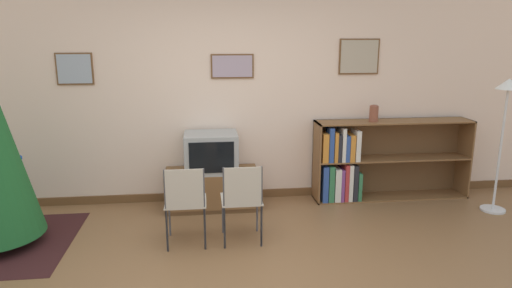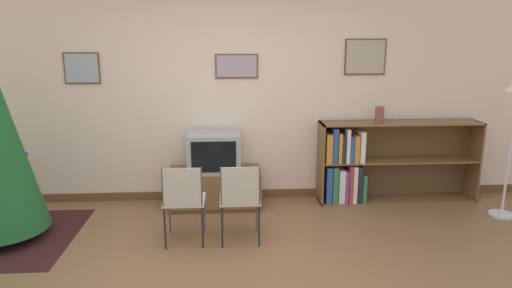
{
  "view_description": "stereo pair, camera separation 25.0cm",
  "coord_description": "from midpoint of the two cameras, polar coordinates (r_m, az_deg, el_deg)",
  "views": [
    {
      "loc": [
        -0.29,
        -3.35,
        2.04
      ],
      "look_at": [
        0.25,
        1.18,
        0.93
      ],
      "focal_mm": 32.0,
      "sensor_mm": 36.0,
      "label": 1
    },
    {
      "loc": [
        -0.04,
        -3.38,
        2.04
      ],
      "look_at": [
        0.25,
        1.18,
        0.93
      ],
      "focal_mm": 32.0,
      "sensor_mm": 36.0,
      "label": 2
    }
  ],
  "objects": [
    {
      "name": "ground_plane",
      "position": [
        3.94,
        -3.57,
        -17.6
      ],
      "size": [
        24.0,
        24.0,
        0.0
      ],
      "primitive_type": "plane",
      "color": "brown"
    },
    {
      "name": "wall_back",
      "position": [
        5.59,
        -5.03,
        6.5
      ],
      "size": [
        8.84,
        0.11,
        2.7
      ],
      "color": "beige",
      "rests_on": "ground_plane"
    },
    {
      "name": "tv_console",
      "position": [
        5.53,
        -6.82,
        -5.6
      ],
      "size": [
        1.1,
        0.51,
        0.46
      ],
      "color": "brown",
      "rests_on": "ground_plane"
    },
    {
      "name": "television",
      "position": [
        5.4,
        -6.96,
        -1.04
      ],
      "size": [
        0.62,
        0.5,
        0.46
      ],
      "color": "#9E9E99",
      "rests_on": "tv_console"
    },
    {
      "name": "folding_chair_left",
      "position": [
        4.5,
        -10.42,
        -7.01
      ],
      "size": [
        0.4,
        0.4,
        0.82
      ],
      "color": "#BCB29E",
      "rests_on": "ground_plane"
    },
    {
      "name": "folding_chair_right",
      "position": [
        4.49,
        -3.36,
        -6.83
      ],
      "size": [
        0.4,
        0.4,
        0.82
      ],
      "color": "#BCB29E",
      "rests_on": "ground_plane"
    },
    {
      "name": "bookshelf",
      "position": [
        5.84,
        12.09,
        -2.25
      ],
      "size": [
        1.96,
        0.36,
        1.0
      ],
      "color": "brown",
      "rests_on": "ground_plane"
    },
    {
      "name": "vase",
      "position": [
        5.7,
        13.3,
        3.76
      ],
      "size": [
        0.11,
        0.11,
        0.2
      ],
      "color": "brown",
      "rests_on": "bookshelf"
    },
    {
      "name": "standing_lamp",
      "position": [
        5.8,
        27.65,
        3.71
      ],
      "size": [
        0.28,
        0.28,
        1.56
      ],
      "color": "silver",
      "rests_on": "ground_plane"
    }
  ]
}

